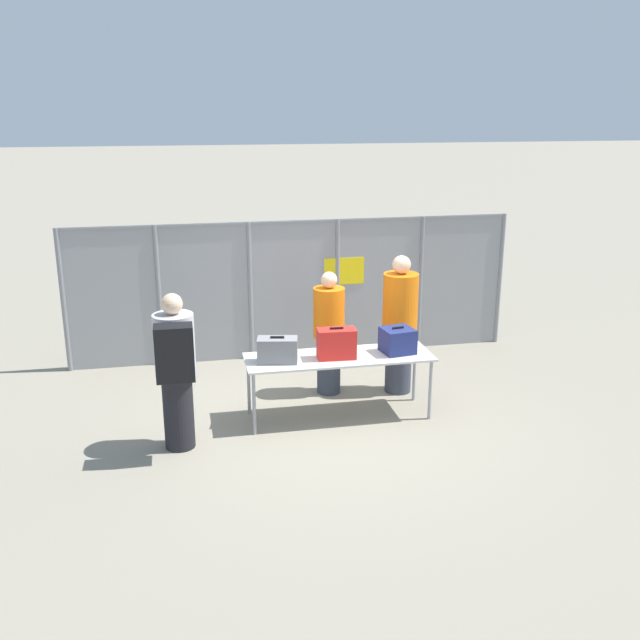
{
  "coord_description": "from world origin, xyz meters",
  "views": [
    {
      "loc": [
        -1.65,
        -7.78,
        3.64
      ],
      "look_at": [
        0.05,
        0.56,
        1.05
      ],
      "focal_mm": 40.0,
      "sensor_mm": 36.0,
      "label": 1
    }
  ],
  "objects_px": {
    "utility_trailer": "(330,292)",
    "suitcase_grey": "(277,350)",
    "inspection_table": "(339,360)",
    "security_worker_near": "(329,331)",
    "traveler_hooded": "(176,367)",
    "suitcase_navy": "(398,340)",
    "security_worker_far": "(400,323)",
    "suitcase_red": "(336,344)"
  },
  "relations": [
    {
      "from": "suitcase_navy",
      "to": "utility_trailer",
      "type": "bearing_deg",
      "value": 88.67
    },
    {
      "from": "inspection_table",
      "to": "utility_trailer",
      "type": "height_order",
      "value": "inspection_table"
    },
    {
      "from": "suitcase_grey",
      "to": "security_worker_far",
      "type": "height_order",
      "value": "security_worker_far"
    },
    {
      "from": "security_worker_far",
      "to": "utility_trailer",
      "type": "bearing_deg",
      "value": -116.29
    },
    {
      "from": "traveler_hooded",
      "to": "security_worker_near",
      "type": "xyz_separation_m",
      "value": [
        1.94,
        1.26,
        -0.13
      ]
    },
    {
      "from": "security_worker_near",
      "to": "utility_trailer",
      "type": "relative_size",
      "value": 0.38
    },
    {
      "from": "inspection_table",
      "to": "suitcase_grey",
      "type": "distance_m",
      "value": 0.77
    },
    {
      "from": "utility_trailer",
      "to": "suitcase_grey",
      "type": "bearing_deg",
      "value": -110.03
    },
    {
      "from": "suitcase_red",
      "to": "security_worker_near",
      "type": "distance_m",
      "value": 0.84
    },
    {
      "from": "suitcase_navy",
      "to": "traveler_hooded",
      "type": "relative_size",
      "value": 0.23
    },
    {
      "from": "inspection_table",
      "to": "suitcase_grey",
      "type": "height_order",
      "value": "suitcase_grey"
    },
    {
      "from": "security_worker_far",
      "to": "utility_trailer",
      "type": "distance_m",
      "value": 3.63
    },
    {
      "from": "security_worker_far",
      "to": "inspection_table",
      "type": "bearing_deg",
      "value": 5.35
    },
    {
      "from": "suitcase_red",
      "to": "traveler_hooded",
      "type": "distance_m",
      "value": 1.9
    },
    {
      "from": "suitcase_navy",
      "to": "utility_trailer",
      "type": "xyz_separation_m",
      "value": [
        0.1,
        4.22,
        -0.5
      ]
    },
    {
      "from": "security_worker_far",
      "to": "utility_trailer",
      "type": "relative_size",
      "value": 0.43
    },
    {
      "from": "suitcase_grey",
      "to": "utility_trailer",
      "type": "distance_m",
      "value": 4.57
    },
    {
      "from": "suitcase_navy",
      "to": "security_worker_near",
      "type": "xyz_separation_m",
      "value": [
        -0.68,
        0.77,
        -0.09
      ]
    },
    {
      "from": "suitcase_grey",
      "to": "security_worker_far",
      "type": "distance_m",
      "value": 1.82
    },
    {
      "from": "suitcase_navy",
      "to": "suitcase_grey",
      "type": "bearing_deg",
      "value": -178.13
    },
    {
      "from": "inspection_table",
      "to": "suitcase_red",
      "type": "relative_size",
      "value": 4.86
    },
    {
      "from": "suitcase_grey",
      "to": "inspection_table",
      "type": "bearing_deg",
      "value": 3.83
    },
    {
      "from": "security_worker_near",
      "to": "utility_trailer",
      "type": "height_order",
      "value": "security_worker_near"
    },
    {
      "from": "security_worker_near",
      "to": "utility_trailer",
      "type": "xyz_separation_m",
      "value": [
        0.77,
        3.45,
        -0.41
      ]
    },
    {
      "from": "traveler_hooded",
      "to": "utility_trailer",
      "type": "bearing_deg",
      "value": 36.86
    },
    {
      "from": "inspection_table",
      "to": "suitcase_red",
      "type": "xyz_separation_m",
      "value": [
        -0.04,
        -0.06,
        0.23
      ]
    },
    {
      "from": "inspection_table",
      "to": "suitcase_navy",
      "type": "relative_size",
      "value": 5.42
    },
    {
      "from": "suitcase_grey",
      "to": "utility_trailer",
      "type": "height_order",
      "value": "suitcase_grey"
    },
    {
      "from": "suitcase_grey",
      "to": "suitcase_red",
      "type": "height_order",
      "value": "suitcase_red"
    },
    {
      "from": "traveler_hooded",
      "to": "security_worker_far",
      "type": "distance_m",
      "value": 3.05
    },
    {
      "from": "inspection_table",
      "to": "security_worker_near",
      "type": "xyz_separation_m",
      "value": [
        0.04,
        0.77,
        0.12
      ]
    },
    {
      "from": "suitcase_red",
      "to": "utility_trailer",
      "type": "height_order",
      "value": "suitcase_red"
    },
    {
      "from": "inspection_table",
      "to": "security_worker_near",
      "type": "distance_m",
      "value": 0.78
    },
    {
      "from": "inspection_table",
      "to": "suitcase_navy",
      "type": "bearing_deg",
      "value": -0.15
    },
    {
      "from": "suitcase_grey",
      "to": "traveler_hooded",
      "type": "relative_size",
      "value": 0.28
    },
    {
      "from": "suitcase_red",
      "to": "suitcase_navy",
      "type": "distance_m",
      "value": 0.77
    },
    {
      "from": "suitcase_navy",
      "to": "security_worker_near",
      "type": "distance_m",
      "value": 1.03
    },
    {
      "from": "traveler_hooded",
      "to": "suitcase_navy",
      "type": "bearing_deg",
      "value": -12.63
    },
    {
      "from": "suitcase_grey",
      "to": "security_worker_far",
      "type": "xyz_separation_m",
      "value": [
        1.69,
        0.68,
        0.02
      ]
    },
    {
      "from": "inspection_table",
      "to": "traveler_hooded",
      "type": "xyz_separation_m",
      "value": [
        -1.89,
        -0.49,
        0.24
      ]
    },
    {
      "from": "suitcase_grey",
      "to": "security_worker_near",
      "type": "distance_m",
      "value": 1.14
    },
    {
      "from": "inspection_table",
      "to": "security_worker_far",
      "type": "relative_size",
      "value": 1.22
    }
  ]
}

